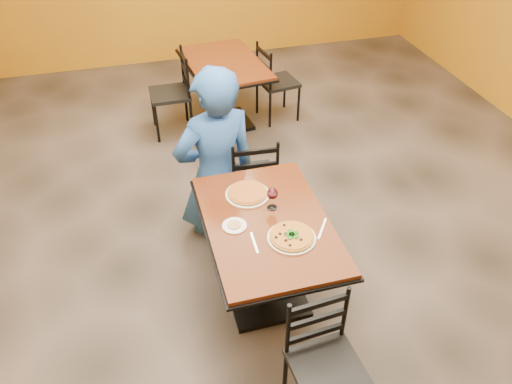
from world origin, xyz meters
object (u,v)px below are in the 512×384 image
object	(u,v)px
pizza_main	(292,236)
plate_far	(247,194)
table_second	(225,79)
wine_glass	(272,198)
plate_main	(292,238)
pizza_far	(247,193)
chair_second_left	(170,94)
chair_second_right	(278,82)
chair_main_near	(327,370)
diner	(215,153)
chair_main_far	(251,177)
side_plate	(234,226)
table_main	(267,243)

from	to	relation	value
pizza_main	plate_far	size ratio (longest dim) A/B	0.92
table_second	wine_glass	size ratio (longest dim) A/B	6.80
table_second	pizza_main	bearing A→B (deg)	-93.59
plate_main	pizza_far	bearing A→B (deg)	107.39
chair_second_left	chair_second_right	distance (m)	1.21
table_second	chair_main_near	bearing A→B (deg)	-93.20
diner	pizza_main	bearing A→B (deg)	91.99
table_second	chair_second_right	distance (m)	0.62
chair_main_near	pizza_main	bearing A→B (deg)	83.85
chair_main_near	chair_main_far	world-z (taller)	chair_main_far
pizza_main	diner	bearing A→B (deg)	103.53
chair_main_far	side_plate	world-z (taller)	chair_main_far
chair_main_far	chair_second_left	bearing A→B (deg)	-70.26
plate_far	wine_glass	bearing A→B (deg)	-55.32
table_main	chair_second_left	bearing A→B (deg)	97.36
chair_second_left	diner	world-z (taller)	diner
chair_main_near	chair_main_far	bearing A→B (deg)	83.89
plate_main	wine_glass	distance (m)	0.33
table_second	pizza_far	bearing A→B (deg)	-98.35
plate_main	chair_second_right	bearing A→B (deg)	74.22
chair_main_far	chair_second_left	size ratio (longest dim) A/B	0.95
wine_glass	chair_second_left	bearing A→B (deg)	99.35
chair_second_right	plate_far	size ratio (longest dim) A/B	2.81
chair_main_far	wine_glass	bearing A→B (deg)	89.12
side_plate	chair_second_left	bearing A→B (deg)	92.47
chair_second_left	plate_far	size ratio (longest dim) A/B	2.92
chair_second_left	side_plate	world-z (taller)	chair_second_left
chair_second_left	side_plate	size ratio (longest dim) A/B	5.66
chair_main_near	pizza_main	xyz separation A→B (m)	(0.02, 0.74, 0.34)
table_second	plate_far	distance (m)	2.28
chair_main_near	chair_main_far	size ratio (longest dim) A/B	0.99
table_main	diner	bearing A→B (deg)	100.20
pizza_far	table_second	bearing A→B (deg)	81.65
chair_second_left	plate_far	distance (m)	2.29
wine_glass	chair_main_far	bearing A→B (deg)	85.26
table_main	plate_far	xyz separation A→B (m)	(-0.06, 0.31, 0.20)
table_second	plate_far	bearing A→B (deg)	-98.35
table_second	pizza_far	size ratio (longest dim) A/B	4.37
table_main	chair_main_far	bearing A→B (deg)	81.61
chair_second_left	wine_glass	xyz separation A→B (m)	(0.40, -2.43, 0.39)
chair_main_near	wine_glass	world-z (taller)	wine_glass
pizza_far	chair_second_right	bearing A→B (deg)	67.42
plate_main	chair_main_far	bearing A→B (deg)	88.28
chair_main_near	pizza_far	bearing A→B (deg)	91.78
pizza_far	side_plate	xyz separation A→B (m)	(-0.16, -0.30, -0.02)
table_second	pizza_main	xyz separation A→B (m)	(-0.17, -2.75, 0.22)
plate_far	table_second	bearing A→B (deg)	81.65
chair_main_near	plate_main	distance (m)	0.81
table_main	plate_far	size ratio (longest dim) A/B	3.97
table_main	pizza_main	xyz separation A→B (m)	(0.10, -0.20, 0.21)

